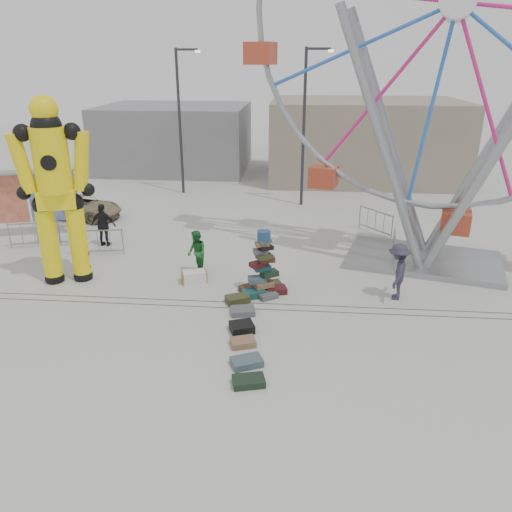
# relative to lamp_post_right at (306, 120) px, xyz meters

# --- Properties ---
(ground) EXTENTS (90.00, 90.00, 0.00)m
(ground) POSITION_rel_lamp_post_right_xyz_m (-3.09, -13.00, -4.48)
(ground) COLOR #9E9E99
(ground) RESTS_ON ground
(track_line_near) EXTENTS (40.00, 0.04, 0.01)m
(track_line_near) POSITION_rel_lamp_post_right_xyz_m (-3.09, -12.40, -4.48)
(track_line_near) COLOR #47443F
(track_line_near) RESTS_ON ground
(track_line_far) EXTENTS (40.00, 0.04, 0.01)m
(track_line_far) POSITION_rel_lamp_post_right_xyz_m (-3.09, -12.00, -4.48)
(track_line_far) COLOR #47443F
(track_line_far) RESTS_ON ground
(building_right) EXTENTS (12.00, 8.00, 5.00)m
(building_right) POSITION_rel_lamp_post_right_xyz_m (3.91, 7.00, -1.98)
(building_right) COLOR gray
(building_right) RESTS_ON ground
(building_left) EXTENTS (10.00, 8.00, 4.40)m
(building_left) POSITION_rel_lamp_post_right_xyz_m (-9.09, 9.00, -2.28)
(building_left) COLOR gray
(building_left) RESTS_ON ground
(lamp_post_right) EXTENTS (1.41, 0.25, 8.00)m
(lamp_post_right) POSITION_rel_lamp_post_right_xyz_m (0.00, 0.00, 0.00)
(lamp_post_right) COLOR #2D2D30
(lamp_post_right) RESTS_ON ground
(lamp_post_left) EXTENTS (1.41, 0.25, 8.00)m
(lamp_post_left) POSITION_rel_lamp_post_right_xyz_m (-7.00, 2.00, 0.00)
(lamp_post_left) COLOR #2D2D30
(lamp_post_left) RESTS_ON ground
(suitcase_tower) EXTENTS (1.72, 1.51, 2.25)m
(suitcase_tower) POSITION_rel_lamp_post_right_xyz_m (-1.37, -11.17, -3.85)
(suitcase_tower) COLOR #184749
(suitcase_tower) RESTS_ON ground
(crash_test_dummy) EXTENTS (2.62, 1.22, 6.62)m
(crash_test_dummy) POSITION_rel_lamp_post_right_xyz_m (-8.42, -10.76, -0.99)
(crash_test_dummy) COLOR black
(crash_test_dummy) RESTS_ON ground
(ferris_wheel) EXTENTS (13.58, 4.81, 16.24)m
(ferris_wheel) POSITION_rel_lamp_post_right_xyz_m (4.71, -7.92, 3.51)
(ferris_wheel) COLOR gray
(ferris_wheel) RESTS_ON ground
(banner_scaffold) EXTENTS (4.11, 1.74, 2.95)m
(banner_scaffold) POSITION_rel_lamp_post_right_xyz_m (-12.07, -6.28, -2.26)
(banner_scaffold) COLOR gray
(banner_scaffold) RESTS_ON ground
(steamer_trunk) EXTENTS (1.00, 0.77, 0.41)m
(steamer_trunk) POSITION_rel_lamp_post_right_xyz_m (-3.88, -10.52, -4.28)
(steamer_trunk) COLOR silver
(steamer_trunk) RESTS_ON ground
(row_case_0) EXTENTS (0.90, 0.77, 0.23)m
(row_case_0) POSITION_rel_lamp_post_right_xyz_m (-2.14, -11.97, -4.37)
(row_case_0) COLOR #373B1D
(row_case_0) RESTS_ON ground
(row_case_1) EXTENTS (0.84, 0.69, 0.19)m
(row_case_1) POSITION_rel_lamp_post_right_xyz_m (-1.88, -12.75, -4.39)
(row_case_1) COLOR #56585D
(row_case_1) RESTS_ON ground
(row_case_2) EXTENTS (0.85, 0.80, 0.26)m
(row_case_2) POSITION_rel_lamp_post_right_xyz_m (-1.79, -13.81, -4.35)
(row_case_2) COLOR black
(row_case_2) RESTS_ON ground
(row_case_3) EXTENTS (0.80, 0.68, 0.19)m
(row_case_3) POSITION_rel_lamp_post_right_xyz_m (-1.67, -14.59, -4.39)
(row_case_3) COLOR #876344
(row_case_3) RESTS_ON ground
(row_case_4) EXTENTS (0.94, 0.80, 0.20)m
(row_case_4) POSITION_rel_lamp_post_right_xyz_m (-1.46, -15.55, -4.38)
(row_case_4) COLOR #445A62
(row_case_4) RESTS_ON ground
(row_case_5) EXTENTS (0.89, 0.68, 0.19)m
(row_case_5) POSITION_rel_lamp_post_right_xyz_m (-1.33, -16.37, -4.39)
(row_case_5) COLOR black
(row_case_5) RESTS_ON ground
(barricade_dummy_a) EXTENTS (1.96, 0.62, 1.10)m
(barricade_dummy_a) POSITION_rel_lamp_post_right_xyz_m (-11.30, -7.58, -3.93)
(barricade_dummy_a) COLOR gray
(barricade_dummy_a) RESTS_ON ground
(barricade_dummy_b) EXTENTS (2.00, 0.23, 1.10)m
(barricade_dummy_b) POSITION_rel_lamp_post_right_xyz_m (-10.38, -7.30, -3.93)
(barricade_dummy_b) COLOR gray
(barricade_dummy_b) RESTS_ON ground
(barricade_dummy_c) EXTENTS (1.99, 0.43, 1.10)m
(barricade_dummy_c) POSITION_rel_lamp_post_right_xyz_m (-8.29, -8.25, -3.93)
(barricade_dummy_c) COLOR gray
(barricade_dummy_c) RESTS_ON ground
(barricade_wheel_front) EXTENTS (0.39, 1.99, 1.10)m
(barricade_wheel_front) POSITION_rel_lamp_post_right_xyz_m (3.51, -8.07, -3.93)
(barricade_wheel_front) COLOR gray
(barricade_wheel_front) RESTS_ON ground
(barricade_wheel_back) EXTENTS (1.32, 1.63, 1.10)m
(barricade_wheel_back) POSITION_rel_lamp_post_right_xyz_m (3.28, -4.52, -3.93)
(barricade_wheel_back) COLOR gray
(barricade_wheel_back) RESTS_ON ground
(pedestrian_red) EXTENTS (0.64, 0.51, 1.53)m
(pedestrian_red) POSITION_rel_lamp_post_right_xyz_m (-7.86, -10.67, -3.72)
(pedestrian_red) COLOR red
(pedestrian_red) RESTS_ON ground
(pedestrian_green) EXTENTS (0.96, 1.02, 1.67)m
(pedestrian_green) POSITION_rel_lamp_post_right_xyz_m (-3.91, -9.78, -3.65)
(pedestrian_green) COLOR #186326
(pedestrian_green) RESTS_ON ground
(pedestrian_black) EXTENTS (1.11, 0.54, 1.84)m
(pedestrian_black) POSITION_rel_lamp_post_right_xyz_m (-8.42, -7.17, -3.56)
(pedestrian_black) COLOR black
(pedestrian_black) RESTS_ON ground
(pedestrian_grey) EXTENTS (1.00, 1.38, 1.92)m
(pedestrian_grey) POSITION_rel_lamp_post_right_xyz_m (3.07, -11.20, -3.52)
(pedestrian_grey) COLOR #292836
(pedestrian_grey) RESTS_ON ground
(parked_suv) EXTENTS (4.32, 2.64, 1.12)m
(parked_suv) POSITION_rel_lamp_post_right_xyz_m (-11.03, -3.41, -3.92)
(parked_suv) COLOR #968561
(parked_suv) RESTS_ON ground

